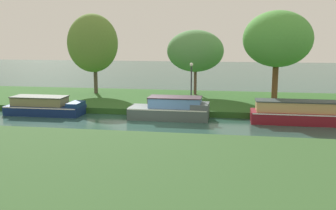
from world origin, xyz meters
TOP-DOWN VIEW (x-y plane):
  - ground_plane at (0.00, 0.00)m, footprint 120.00×120.00m
  - riverbank_far at (0.00, 7.00)m, footprint 72.00×10.00m
  - riverbank_near at (0.00, -9.00)m, footprint 72.00×10.00m
  - navy_barge at (-7.74, 1.20)m, footprint 5.22×1.94m
  - maroon_narrowboat at (9.11, 1.20)m, footprint 6.41×1.81m
  - slate_cruiser at (1.08, 1.20)m, footprint 5.13×1.98m
  - willow_tree_left at (-6.81, 8.35)m, footprint 4.34×3.23m
  - willow_tree_centre at (1.78, 9.19)m, footprint 4.72×3.47m
  - willow_tree_right at (7.95, 5.37)m, footprint 4.86×4.21m
  - lamp_post at (2.09, 3.40)m, footprint 0.24×0.24m
  - mooring_post_near at (-0.76, 2.46)m, footprint 0.18×0.18m

SIDE VIEW (x-z plane):
  - ground_plane at x=0.00m, z-range 0.00..0.00m
  - riverbank_far at x=0.00m, z-range 0.00..0.40m
  - riverbank_near at x=0.00m, z-range 0.00..0.40m
  - navy_barge at x=-7.74m, z-range -0.08..1.17m
  - maroon_narrowboat at x=9.11m, z-range -0.09..1.32m
  - slate_cruiser at x=1.08m, z-range -0.10..1.35m
  - mooring_post_near at x=-0.76m, z-range 0.40..1.08m
  - lamp_post at x=2.09m, z-range 0.78..3.88m
  - willow_tree_centre at x=1.78m, z-range 1.37..6.79m
  - willow_tree_left at x=-6.81m, z-range 1.33..8.09m
  - willow_tree_right at x=7.95m, z-range 1.74..8.42m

